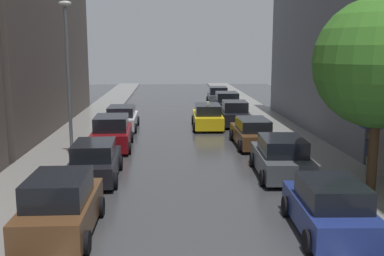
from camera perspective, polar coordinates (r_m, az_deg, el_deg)
The scene contains 18 objects.
ground_plane at distance 32.27m, azimuth -1.48°, elevation 0.42°, with size 28.00×72.00×0.04m, color #3B3B3E.
sidewalk_left at distance 32.73m, azimuth -12.93°, elevation 0.47°, with size 3.00×72.00×0.15m, color gray.
sidewalk_right at distance 33.08m, azimuth 9.85°, elevation 0.67°, with size 3.00×72.00×0.15m, color gray.
building_right_mid at distance 31.45m, azimuth 19.42°, elevation 10.12°, with size 6.00×18.96×11.45m, color slate.
parked_car_left_nearest at distance 13.85m, azimuth -16.15°, elevation -9.52°, with size 2.06×4.18×1.82m.
parked_car_left_second at distance 19.15m, azimuth -12.06°, elevation -4.16°, with size 2.12×4.25×1.61m.
parked_car_left_third at distance 24.80m, azimuth -10.01°, elevation -0.66°, with size 2.27×4.50×1.80m.
parked_car_left_fourth at distance 30.57m, azimuth -8.79°, elevation 1.21°, with size 2.13×4.47×1.57m.
parked_car_right_nearest at distance 14.04m, azimuth 16.87°, elevation -9.61°, with size 2.23×4.19×1.63m.
parked_car_right_second at distance 19.64m, azimuth 11.10°, elevation -3.67°, with size 2.33×4.59×1.69m.
parked_car_right_third at distance 25.35m, azimuth 7.57°, elevation -0.61°, with size 2.02×4.70×1.55m.
parked_car_right_fourth at distance 31.86m, azimuth 5.35°, elevation 1.75°, with size 2.16×4.08×1.73m.
parked_car_right_fifth at distance 37.49m, azimuth 4.36°, elevation 3.06°, with size 2.27×4.51×1.80m.
parked_car_right_sixth at distance 43.46m, azimuth 3.27°, elevation 3.99°, with size 2.17×4.20×1.72m.
taxi_midroad at distance 30.75m, azimuth 1.97°, elevation 1.41°, with size 2.15×4.62×1.81m.
pedestrian_near_tree at distance 19.94m, azimuth 21.53°, elevation -1.49°, with size 0.99×0.99×2.06m.
street_tree_right at distance 17.54m, azimuth 22.44°, elevation 7.55°, with size 4.67×4.67×7.04m.
lamp_post_left at distance 22.33m, azimuth -15.28°, elevation 7.09°, with size 0.60×0.28×7.36m.
Camera 1 is at (-0.87, -7.81, 5.39)m, focal length 42.53 mm.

